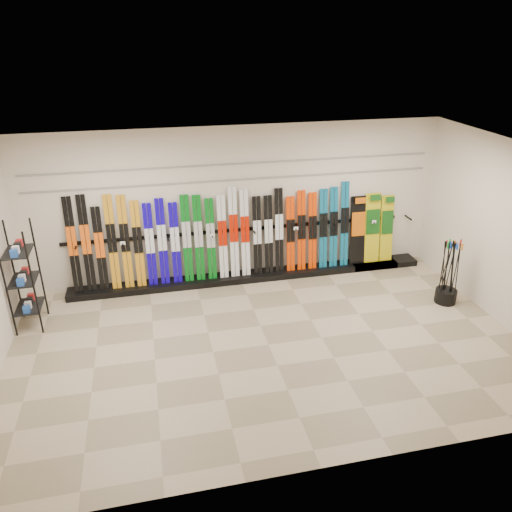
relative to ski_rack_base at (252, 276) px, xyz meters
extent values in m
plane|color=gray|center=(-0.22, -2.28, -0.06)|extent=(8.00, 8.00, 0.00)
plane|color=beige|center=(-0.22, 0.22, 1.44)|extent=(8.00, 0.00, 8.00)
plane|color=beige|center=(3.78, -2.28, 1.44)|extent=(0.00, 5.00, 5.00)
plane|color=silver|center=(-0.22, -2.28, 2.94)|extent=(8.00, 8.00, 0.00)
cube|color=black|center=(0.00, 0.00, 0.00)|extent=(8.00, 0.40, 0.12)
cube|color=black|center=(-3.28, 0.07, 0.95)|extent=(0.17, 0.25, 1.78)
cube|color=black|center=(-3.05, 0.07, 0.96)|extent=(0.17, 0.25, 1.80)
cube|color=black|center=(-2.82, 0.05, 0.84)|extent=(0.17, 0.22, 1.57)
cube|color=orange|center=(-2.60, 0.07, 0.94)|extent=(0.17, 0.25, 1.77)
cube|color=orange|center=(-2.36, 0.07, 0.93)|extent=(0.17, 0.25, 1.75)
cube|color=orange|center=(-2.14, 0.06, 0.88)|extent=(0.17, 0.23, 1.63)
cube|color=#1101A5|center=(-1.92, 0.05, 0.84)|extent=(0.17, 0.22, 1.57)
cube|color=#1101A5|center=(-1.70, 0.06, 0.88)|extent=(0.17, 0.23, 1.64)
cube|color=#1101A5|center=(-1.46, 0.05, 0.83)|extent=(0.17, 0.22, 1.55)
cube|color=#076314|center=(-1.24, 0.06, 0.90)|extent=(0.17, 0.24, 1.68)
cube|color=#076314|center=(-1.02, 0.06, 0.89)|extent=(0.17, 0.23, 1.65)
cube|color=#076314|center=(-0.79, 0.05, 0.85)|extent=(0.17, 0.22, 1.58)
cube|color=silver|center=(-0.56, 0.06, 0.87)|extent=(0.17, 0.23, 1.62)
cube|color=silver|center=(-0.34, 0.07, 0.94)|extent=(0.17, 0.25, 1.77)
cube|color=silver|center=(-0.12, 0.06, 0.91)|extent=(0.17, 0.24, 1.69)
cube|color=black|center=(0.12, 0.05, 0.84)|extent=(0.17, 0.22, 1.55)
cube|color=black|center=(0.35, 0.05, 0.84)|extent=(0.17, 0.22, 1.55)
cube|color=black|center=(0.56, 0.06, 0.90)|extent=(0.17, 0.24, 1.68)
cube|color=#E83700|center=(0.80, 0.05, 0.81)|extent=(0.17, 0.21, 1.50)
cube|color=#E83700|center=(1.02, 0.06, 0.86)|extent=(0.17, 0.23, 1.60)
cube|color=#E83700|center=(1.25, 0.05, 0.83)|extent=(0.17, 0.22, 1.55)
cube|color=#0C5A7F|center=(1.48, 0.06, 0.86)|extent=(0.17, 0.23, 1.61)
cube|color=#0C5A7F|center=(1.69, 0.06, 0.87)|extent=(0.17, 0.23, 1.63)
cube|color=#0C5A7F|center=(1.93, 0.06, 0.92)|extent=(0.17, 0.24, 1.72)
cube|color=black|center=(2.23, 0.07, 0.76)|extent=(0.32, 0.22, 1.40)
cube|color=gold|center=(2.54, 0.07, 0.78)|extent=(0.33, 0.22, 1.44)
cube|color=gold|center=(2.87, 0.07, 0.75)|extent=(0.27, 0.21, 1.38)
cube|color=black|center=(-3.97, -0.82, 0.84)|extent=(0.40, 0.60, 1.79)
cylinder|color=black|center=(3.26, -1.68, 0.07)|extent=(0.38, 0.38, 0.25)
cylinder|color=black|center=(3.20, -1.63, 0.55)|extent=(0.13, 0.03, 1.18)
cylinder|color=black|center=(3.28, -1.72, 0.55)|extent=(0.11, 0.11, 1.18)
cylinder|color=black|center=(3.26, -1.75, 0.55)|extent=(0.10, 0.04, 1.18)
cylinder|color=black|center=(3.24, -1.55, 0.55)|extent=(0.10, 0.15, 1.17)
cylinder|color=black|center=(3.40, -1.64, 0.55)|extent=(0.10, 0.11, 1.18)
cylinder|color=black|center=(3.33, -1.79, 0.55)|extent=(0.05, 0.09, 1.18)
cylinder|color=black|center=(3.28, -1.70, 0.55)|extent=(0.04, 0.14, 1.18)
cylinder|color=black|center=(3.13, -1.67, 0.55)|extent=(0.07, 0.14, 1.18)
cylinder|color=black|center=(3.15, -1.60, 0.55)|extent=(0.09, 0.08, 1.18)
cylinder|color=black|center=(3.28, -1.63, 0.55)|extent=(0.05, 0.15, 1.17)
cylinder|color=black|center=(3.18, -1.68, 0.55)|extent=(0.15, 0.10, 1.17)
cylinder|color=black|center=(3.19, -1.65, 0.55)|extent=(0.05, 0.02, 1.18)
cube|color=gray|center=(-0.22, 0.20, 1.94)|extent=(7.60, 0.02, 0.03)
cube|color=gray|center=(-0.22, 0.20, 2.24)|extent=(7.60, 0.02, 0.03)
camera|label=1|loc=(-1.87, -8.67, 4.55)|focal=35.00mm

